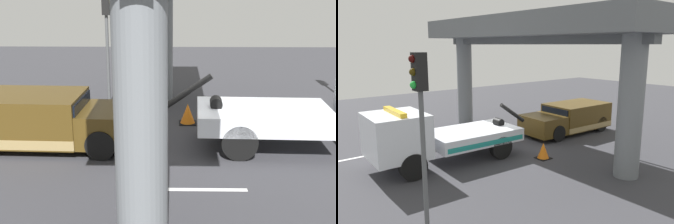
{
  "view_description": "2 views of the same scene",
  "coord_description": "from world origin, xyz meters",
  "views": [
    {
      "loc": [
        -0.4,
        -12.94,
        4.88
      ],
      "look_at": [
        -0.64,
        0.51,
        0.92
      ],
      "focal_mm": 49.72,
      "sensor_mm": 36.0,
      "label": 1
    },
    {
      "loc": [
        9.84,
        11.89,
        4.82
      ],
      "look_at": [
        -0.33,
        -0.72,
        1.53
      ],
      "focal_mm": 35.63,
      "sensor_mm": 36.0,
      "label": 2
    }
  ],
  "objects": [
    {
      "name": "lane_stripe_west",
      "position": [
        -6.0,
        -2.89,
        0.0
      ],
      "size": [
        2.6,
        0.16,
        0.01
      ],
      "primitive_type": "cube",
      "color": "silver",
      "rests_on": "ground"
    },
    {
      "name": "traffic_light_near",
      "position": [
        -2.98,
        4.52,
        3.19
      ],
      "size": [
        0.39,
        0.32,
        4.38
      ],
      "color": "#515456",
      "rests_on": "ground"
    },
    {
      "name": "lane_stripe_mid",
      "position": [
        0.0,
        -2.89,
        0.0
      ],
      "size": [
        2.6,
        0.16,
        0.01
      ],
      "primitive_type": "cube",
      "color": "silver",
      "rests_on": "ground"
    },
    {
      "name": "traffic_light_far",
      "position": [
        6.52,
        4.52,
        3.37
      ],
      "size": [
        0.39,
        0.32,
        4.64
      ],
      "color": "#515456",
      "rests_on": "ground"
    },
    {
      "name": "lane_stripe_east",
      "position": [
        6.0,
        -2.89,
        0.0
      ],
      "size": [
        2.6,
        0.16,
        0.01
      ],
      "primitive_type": "cube",
      "color": "silver",
      "rests_on": "ground"
    },
    {
      "name": "ground_plane",
      "position": [
        0.0,
        0.0,
        -0.05
      ],
      "size": [
        60.0,
        40.0,
        0.1
      ],
      "primitive_type": "cube",
      "color": "#38383D"
    },
    {
      "name": "towed_van_green",
      "position": [
        -4.29,
        0.0,
        0.78
      ],
      "size": [
        5.27,
        2.38,
        1.58
      ],
      "color": "#4C3814",
      "rests_on": "ground"
    },
    {
      "name": "traffic_cone_orange",
      "position": [
        0.0,
        2.25,
        0.33
      ],
      "size": [
        0.58,
        0.58,
        0.69
      ],
      "color": "orange",
      "rests_on": "ground"
    },
    {
      "name": "overpass_structure",
      "position": [
        -0.99,
        0.0,
        5.16
      ],
      "size": [
        3.6,
        13.15,
        6.13
      ],
      "color": "slate",
      "rests_on": "ground"
    },
    {
      "name": "tow_truck_white",
      "position": [
        4.08,
        -0.03,
        1.2
      ],
      "size": [
        7.29,
        2.62,
        2.46
      ],
      "color": "silver",
      "rests_on": "ground"
    }
  ]
}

